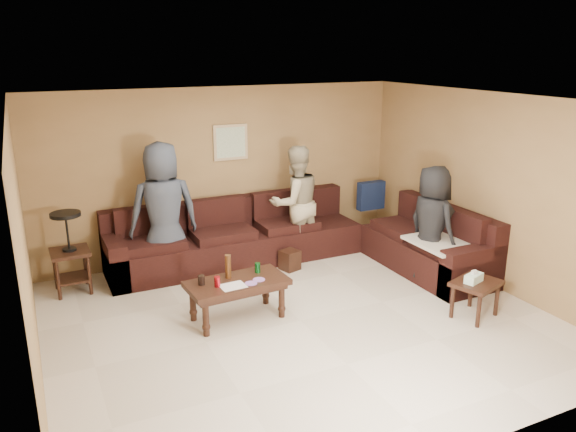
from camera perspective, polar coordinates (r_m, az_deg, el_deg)
The scene contains 10 objects.
room at distance 6.01m, azimuth 1.35°, elevation 3.63°, with size 5.60×5.50×2.50m.
sectional_sofa at distance 8.05m, azimuth 1.57°, elevation -2.86°, with size 4.65×2.90×0.97m.
coffee_table at distance 6.50m, azimuth -5.23°, elevation -7.14°, with size 1.17×0.63×0.76m.
end_table_left at distance 7.63m, azimuth -21.30°, elevation -3.33°, with size 0.47×0.47×1.06m.
side_table_right at distance 6.88m, azimuth 18.52°, elevation -6.76°, with size 0.64×0.58×0.59m.
waste_bin at distance 7.96m, azimuth 0.18°, elevation -4.49°, with size 0.24×0.24×0.28m, color black.
wall_art at distance 8.28m, azimuth -5.86°, elevation 7.46°, with size 0.52×0.04×0.52m.
person_left at distance 7.62m, azimuth -12.51°, elevation 0.43°, with size 0.92×0.60×1.87m, color #323845.
person_middle at distance 8.22m, azimuth 0.76°, elevation 1.36°, with size 0.82×0.64×1.69m, color tan.
person_right at distance 7.63m, azimuth 14.38°, elevation -0.84°, with size 0.77×0.50×1.58m, color black.
Camera 1 is at (-2.66, -5.22, 3.03)m, focal length 35.00 mm.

